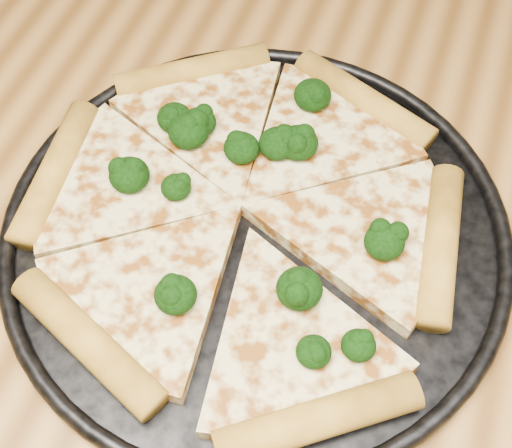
% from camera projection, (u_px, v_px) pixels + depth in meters
% --- Properties ---
extents(dining_table, '(1.20, 0.90, 0.75)m').
position_uv_depth(dining_table, '(278.00, 396.00, 0.56)').
color(dining_table, olive).
rests_on(dining_table, ground).
extents(pizza_pan, '(0.37, 0.37, 0.02)m').
position_uv_depth(pizza_pan, '(256.00, 230.00, 0.52)').
color(pizza_pan, black).
rests_on(pizza_pan, dining_table).
extents(pizza, '(0.33, 0.35, 0.03)m').
position_uv_depth(pizza, '(243.00, 211.00, 0.52)').
color(pizza, beige).
rests_on(pizza, pizza_pan).
extents(broccoli_florets, '(0.22, 0.24, 0.02)m').
position_uv_depth(broccoli_florets, '(248.00, 182.00, 0.52)').
color(broccoli_florets, black).
rests_on(broccoli_florets, pizza).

